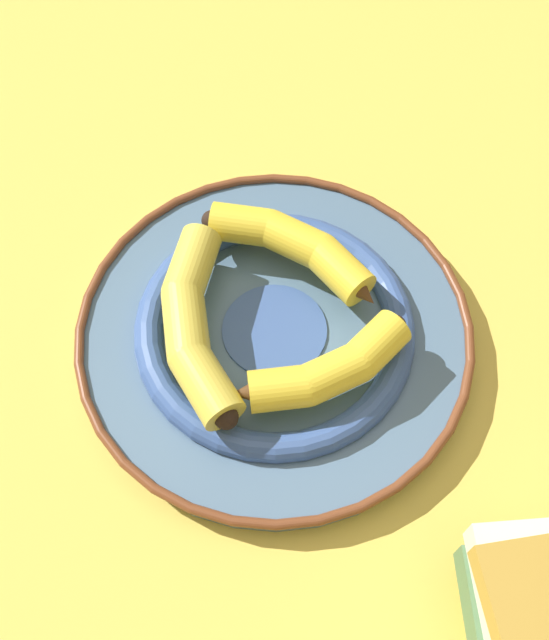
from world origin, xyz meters
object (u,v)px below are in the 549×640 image
at_px(banana_a, 295,246).
at_px(banana_c, 327,371).
at_px(banana_b, 194,319).
at_px(decorative_bowl, 274,332).

xyz_separation_m(banana_a, banana_c, (-0.10, -0.09, -0.00)).
distance_m(banana_a, banana_c, 0.13).
relative_size(banana_a, banana_c, 1.23).
relative_size(banana_b, banana_c, 1.14).
height_order(decorative_bowl, banana_c, banana_c).
bearing_deg(banana_a, banana_c, 130.84).
xyz_separation_m(decorative_bowl, banana_c, (-0.03, -0.07, 0.04)).
height_order(decorative_bowl, banana_b, banana_b).
bearing_deg(banana_c, banana_a, 74.31).
bearing_deg(banana_b, banana_c, 57.82).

